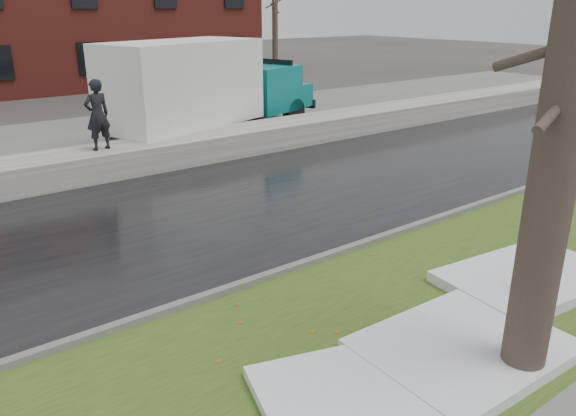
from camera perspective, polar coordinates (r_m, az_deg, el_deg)
ground at (r=9.33m, az=6.38°, el=-7.92°), size 120.00×120.00×0.00m
verge at (r=8.59m, az=12.22°, el=-10.77°), size 60.00×4.50×0.04m
road at (r=12.66m, az=-7.73°, el=-0.26°), size 60.00×7.00×0.03m
parking_lot at (r=20.23m, az=-19.95°, el=6.34°), size 60.00×9.00×0.03m
curb at (r=9.96m, az=2.43°, el=-5.47°), size 60.00×0.15×0.14m
snowbank at (r=16.20m, az=-15.28°, el=5.01°), size 60.00×1.60×0.75m
bg_tree_right at (r=37.01m, az=-1.33°, el=18.29°), size 1.40×1.62×6.50m
fire_hydrant at (r=9.36m, az=24.18°, el=-6.23°), size 0.41×0.34×0.84m
tree at (r=6.66m, az=26.30°, el=9.30°), size 1.36×1.60×6.55m
box_truck at (r=19.21m, az=-8.34°, el=11.96°), size 10.01×4.68×3.33m
worker at (r=15.54m, az=-18.80°, el=8.95°), size 0.73×0.53×1.84m
snow_patch_near at (r=7.90m, az=17.40°, el=-13.36°), size 2.67×2.09×0.16m
snow_patch_far at (r=6.90m, az=6.64°, el=-17.98°), size 2.58×2.18×0.14m
snow_patch_side at (r=10.07m, az=23.27°, el=-6.53°), size 2.99×2.12×0.18m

